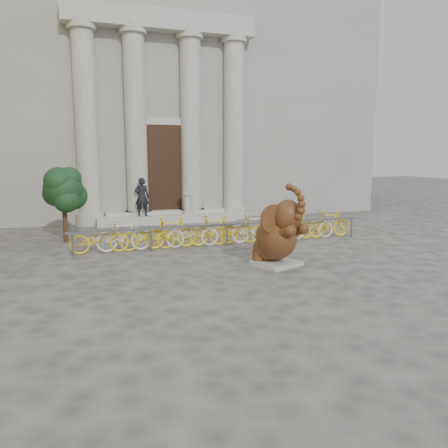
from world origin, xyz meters
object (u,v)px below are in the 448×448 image
object	(u,v)px
elephant_statue	(278,236)
bike_rack	(224,229)
pedestrian	(142,197)
tree	(64,190)

from	to	relation	value
elephant_statue	bike_rack	size ratio (longest dim) A/B	0.22
elephant_statue	pedestrian	bearing A→B (deg)	85.76
bike_rack	tree	world-z (taller)	tree
pedestrian	tree	bearing A→B (deg)	54.78
elephant_statue	bike_rack	distance (m)	3.10
tree	pedestrian	world-z (taller)	tree
elephant_statue	pedestrian	xyz separation A→B (m)	(-2.39, 8.06, 0.38)
pedestrian	elephant_statue	bearing A→B (deg)	117.01
tree	pedestrian	xyz separation A→B (m)	(2.97, 2.90, -0.59)
elephant_statue	tree	xyz separation A→B (m)	(-5.36, 5.16, 0.97)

